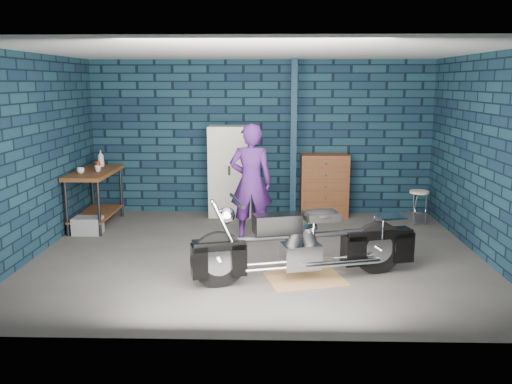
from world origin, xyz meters
TOP-DOWN VIEW (x-y plane):
  - ground at (0.00, 0.00)m, footprint 6.00×6.00m
  - room_walls at (0.00, 0.55)m, footprint 6.02×5.01m
  - support_post at (0.55, 1.95)m, footprint 0.10×0.10m
  - workbench at (-2.68, 1.46)m, footprint 0.60×1.40m
  - drip_mat at (0.59, -0.92)m, footprint 1.04×0.88m
  - motorcycle at (0.59, -0.92)m, footprint 2.41×1.21m
  - person at (-0.12, 0.78)m, footprint 0.64×0.42m
  - storage_bin at (-2.66, 0.96)m, footprint 0.43×0.30m
  - locker at (-0.53, 2.23)m, footprint 0.74×0.53m
  - tool_chest at (1.11, 2.23)m, footprint 0.82×0.45m
  - shop_stool at (2.61, 1.66)m, footprint 0.40×0.40m
  - cup_a at (-2.81, 1.22)m, footprint 0.14×0.14m
  - cup_b at (-2.60, 1.40)m, footprint 0.11×0.11m
  - mug_red at (-2.69, 1.70)m, footprint 0.10×0.10m
  - bottle at (-2.70, 1.92)m, footprint 0.13×0.13m

SIDE VIEW (x-z plane):
  - ground at x=0.00m, z-range 0.00..0.00m
  - drip_mat at x=0.59m, z-range 0.00..0.01m
  - storage_bin at x=-2.66m, z-range 0.00..0.26m
  - shop_stool at x=2.61m, z-range 0.00..0.57m
  - workbench at x=-2.68m, z-range 0.00..0.91m
  - motorcycle at x=0.59m, z-range 0.00..1.02m
  - tool_chest at x=1.11m, z-range 0.00..1.09m
  - locker at x=-0.53m, z-range 0.00..1.58m
  - person at x=-0.12m, z-range 0.00..1.73m
  - cup_a at x=-2.81m, z-range 0.91..1.00m
  - cup_b at x=-2.60m, z-range 0.91..1.00m
  - mug_red at x=-2.69m, z-range 0.91..1.03m
  - bottle at x=-2.70m, z-range 0.91..1.19m
  - support_post at x=0.55m, z-range 0.00..2.70m
  - room_walls at x=0.00m, z-range 0.55..3.26m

